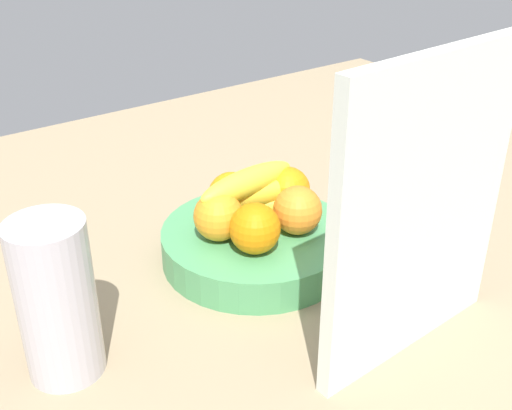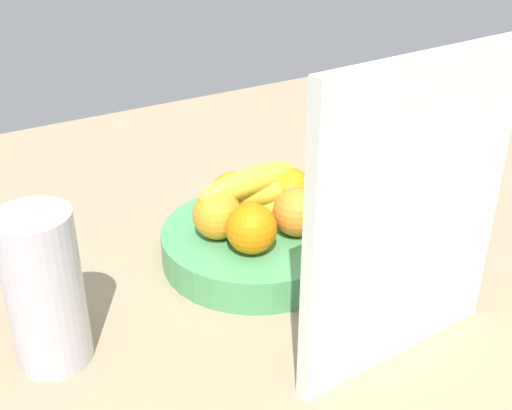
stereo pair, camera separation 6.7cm
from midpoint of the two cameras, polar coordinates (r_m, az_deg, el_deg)
name	(u,v)px [view 1 (the left image)]	position (r cm, az deg, el deg)	size (l,w,h in cm)	color
ground_plane	(251,266)	(96.26, -2.48, -5.49)	(180.00, 140.00, 3.00)	#998565
fruit_bowl	(256,244)	(94.03, -2.04, -3.51)	(27.46, 27.46, 4.92)	#4C9A5F
orange_front_left	(255,229)	(86.05, -2.33, -2.15)	(6.99, 6.99, 6.99)	orange
orange_front_right	(298,210)	(90.49, 1.59, -0.50)	(6.99, 6.99, 6.99)	orange
orange_center	(287,190)	(96.12, 0.78, 1.32)	(6.99, 6.99, 6.99)	orange
orange_back_left	(230,196)	(94.64, -4.32, 0.79)	(6.99, 6.99, 6.99)	orange
orange_back_right	(218,216)	(89.34, -5.50, -1.04)	(6.99, 6.99, 6.99)	orange
banana_bunch	(252,194)	(93.42, -2.44, 0.95)	(18.50, 12.99, 8.40)	yellow
cutting_board	(422,213)	(71.49, 11.91, -0.72)	(28.00, 1.80, 36.00)	silver
thermos_tumbler	(57,300)	(74.90, -19.76, -8.02)	(8.62, 8.62, 19.29)	#BBB6BF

